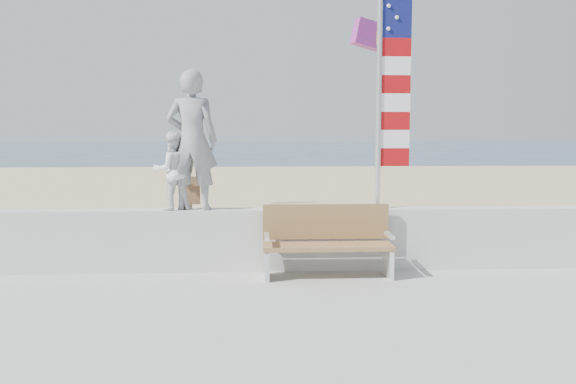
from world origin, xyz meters
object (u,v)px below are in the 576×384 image
at_px(adult, 192,140).
at_px(flag, 388,77).
at_px(bench, 327,240).
at_px(child, 172,171).

relative_size(adult, flag, 0.57).
distance_m(bench, flag, 2.52).
bearing_deg(adult, child, 5.79).
relative_size(bench, flag, 0.51).
xyz_separation_m(adult, child, (-0.30, 0.00, -0.44)).
bearing_deg(adult, flag, -174.22).
bearing_deg(bench, adult, 166.64).
distance_m(child, bench, 2.45).
height_order(child, bench, child).
bearing_deg(child, flag, 157.40).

